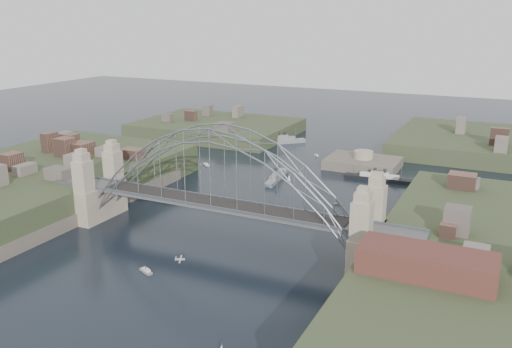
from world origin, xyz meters
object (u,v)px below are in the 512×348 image
object	(u,v)px
bridge	(218,185)
naval_cruiser_near	(277,177)
ocean_liner	(379,178)
wharf_shed	(427,263)
naval_cruiser_far	(282,141)
fort_island	(363,169)

from	to	relation	value
bridge	naval_cruiser_near	size ratio (longest dim) A/B	4.83
bridge	naval_cruiser_near	xyz separation A→B (m)	(-7.15, 46.74, -11.52)
bridge	ocean_liner	distance (m)	62.64
wharf_shed	naval_cruiser_far	size ratio (longest dim) A/B	1.34
naval_cruiser_near	wharf_shed	bearing A→B (deg)	-49.90
naval_cruiser_near	naval_cruiser_far	size ratio (longest dim) A/B	1.17
naval_cruiser_far	ocean_liner	bearing A→B (deg)	-35.66
fort_island	ocean_liner	distance (m)	14.32
wharf_shed	fort_island	bearing A→B (deg)	110.85
bridge	naval_cruiser_near	bearing A→B (deg)	98.70
bridge	ocean_liner	bearing A→B (deg)	70.99
bridge	ocean_liner	xyz separation A→B (m)	(20.05, 58.21, -11.56)
wharf_shed	ocean_liner	world-z (taller)	wharf_shed
fort_island	naval_cruiser_far	size ratio (longest dim) A/B	1.48
fort_island	ocean_liner	world-z (taller)	fort_island
bridge	ocean_liner	size ratio (longest dim) A/B	4.16
ocean_liner	naval_cruiser_far	bearing A→B (deg)	144.34
wharf_shed	naval_cruiser_near	xyz separation A→B (m)	(-51.15, 60.74, -9.20)
naval_cruiser_near	ocean_liner	distance (m)	29.53
naval_cruiser_near	naval_cruiser_far	bearing A→B (deg)	111.49
fort_island	ocean_liner	size ratio (longest dim) A/B	1.09
bridge	fort_island	xyz separation A→B (m)	(12.00, 70.00, -12.66)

